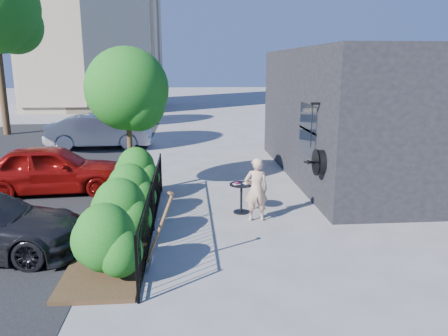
{
  "coord_description": "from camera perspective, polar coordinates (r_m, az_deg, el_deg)",
  "views": [
    {
      "loc": [
        -0.69,
        -9.04,
        3.53
      ],
      "look_at": [
        0.1,
        0.7,
        1.2
      ],
      "focal_mm": 35.0,
      "sensor_mm": 36.0,
      "label": 1
    }
  ],
  "objects": [
    {
      "name": "woman",
      "position": [
        10.01,
        4.24,
        -2.82
      ],
      "size": [
        0.54,
        0.36,
        1.48
      ],
      "primitive_type": "imported",
      "rotation": [
        0.0,
        0.0,
        3.14
      ],
      "color": "tan",
      "rests_on": "ground"
    },
    {
      "name": "planting_bed",
      "position": [
        9.81,
        -13.3,
        -7.82
      ],
      "size": [
        1.3,
        6.0,
        0.08
      ],
      "primitive_type": "cube",
      "color": "#382616",
      "rests_on": "ground"
    },
    {
      "name": "car_red",
      "position": [
        13.1,
        -21.6,
        -0.11
      ],
      "size": [
        4.12,
        1.92,
        1.37
      ],
      "primitive_type": "imported",
      "rotation": [
        0.0,
        0.0,
        1.65
      ],
      "color": "maroon",
      "rests_on": "ground"
    },
    {
      "name": "fence",
      "position": [
        9.56,
        -9.3,
        -4.89
      ],
      "size": [
        0.05,
        6.05,
        1.1
      ],
      "color": "black",
      "rests_on": "ground"
    },
    {
      "name": "cafe_table",
      "position": [
        10.57,
        2.28,
        -3.25
      ],
      "size": [
        0.58,
        0.58,
        0.78
      ],
      "rotation": [
        0.0,
        0.0,
        0.35
      ],
      "color": "black",
      "rests_on": "ground"
    },
    {
      "name": "shovel",
      "position": [
        7.7,
        -8.62,
        -8.76
      ],
      "size": [
        0.52,
        0.19,
        1.47
      ],
      "color": "brown",
      "rests_on": "ground"
    },
    {
      "name": "shrubs",
      "position": [
        9.68,
        -12.84,
        -3.96
      ],
      "size": [
        1.1,
        5.6,
        1.24
      ],
      "color": "#165F15",
      "rests_on": "ground"
    },
    {
      "name": "patio_tree",
      "position": [
        11.93,
        -12.24,
        9.42
      ],
      "size": [
        2.2,
        2.2,
        3.94
      ],
      "color": "#3F2B19",
      "rests_on": "ground"
    },
    {
      "name": "shop_building",
      "position": [
        14.97,
        19.95,
        6.74
      ],
      "size": [
        6.22,
        9.0,
        4.0
      ],
      "color": "black",
      "rests_on": "ground"
    },
    {
      "name": "ground",
      "position": [
        9.73,
        -0.26,
        -7.86
      ],
      "size": [
        120.0,
        120.0,
        0.0
      ],
      "primitive_type": "plane",
      "color": "gray",
      "rests_on": "ground"
    },
    {
      "name": "car_silver",
      "position": [
        19.57,
        -15.94,
        4.65
      ],
      "size": [
        4.45,
        1.72,
        1.45
      ],
      "primitive_type": "imported",
      "rotation": [
        0.0,
        0.0,
        1.61
      ],
      "color": "silver",
      "rests_on": "ground"
    }
  ]
}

